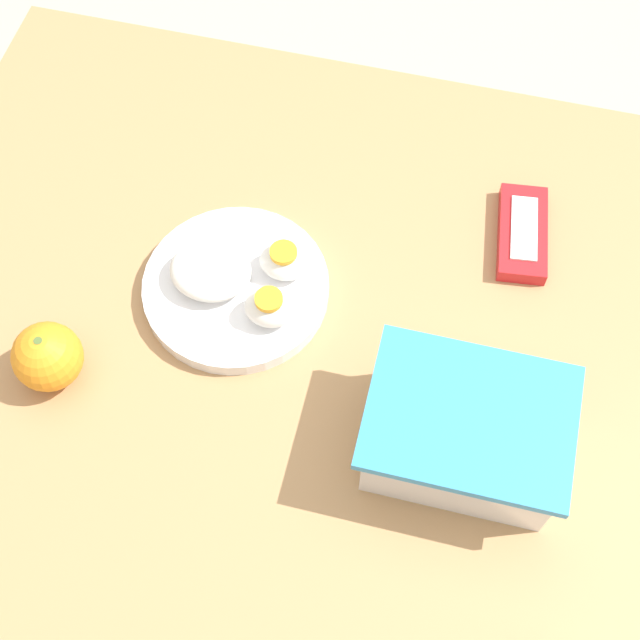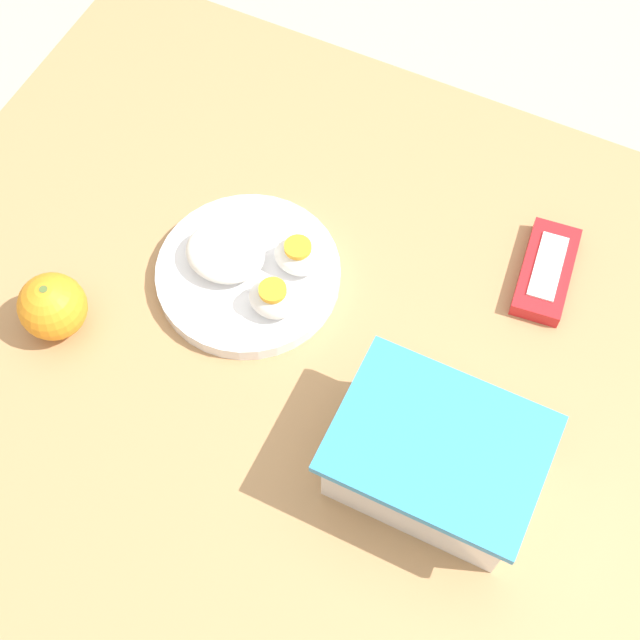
{
  "view_description": "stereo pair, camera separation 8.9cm",
  "coord_description": "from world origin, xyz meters",
  "px_view_note": "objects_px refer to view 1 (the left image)",
  "views": [
    {
      "loc": [
        -0.03,
        0.39,
        1.56
      ],
      "look_at": [
        0.07,
        -0.02,
        0.78
      ],
      "focal_mm": 50.0,
      "sensor_mm": 36.0,
      "label": 1
    },
    {
      "loc": [
        -0.11,
        0.36,
        1.56
      ],
      "look_at": [
        0.07,
        -0.02,
        0.78
      ],
      "focal_mm": 50.0,
      "sensor_mm": 36.0,
      "label": 2
    }
  ],
  "objects_px": {
    "food_container": "(464,435)",
    "rice_plate": "(237,284)",
    "orange_fruit": "(48,357)",
    "candy_bar": "(522,233)"
  },
  "relations": [
    {
      "from": "food_container",
      "to": "rice_plate",
      "type": "height_order",
      "value": "food_container"
    },
    {
      "from": "food_container",
      "to": "orange_fruit",
      "type": "xyz_separation_m",
      "value": [
        0.41,
        0.01,
        -0.0
      ]
    },
    {
      "from": "food_container",
      "to": "rice_plate",
      "type": "relative_size",
      "value": 0.95
    },
    {
      "from": "food_container",
      "to": "candy_bar",
      "type": "bearing_deg",
      "value": -95.81
    },
    {
      "from": "orange_fruit",
      "to": "candy_bar",
      "type": "xyz_separation_m",
      "value": [
        -0.43,
        -0.27,
        -0.03
      ]
    },
    {
      "from": "food_container",
      "to": "rice_plate",
      "type": "xyz_separation_m",
      "value": [
        0.26,
        -0.12,
        -0.02
      ]
    },
    {
      "from": "rice_plate",
      "to": "candy_bar",
      "type": "distance_m",
      "value": 0.31
    },
    {
      "from": "orange_fruit",
      "to": "candy_bar",
      "type": "distance_m",
      "value": 0.51
    },
    {
      "from": "orange_fruit",
      "to": "candy_bar",
      "type": "bearing_deg",
      "value": -147.87
    },
    {
      "from": "rice_plate",
      "to": "orange_fruit",
      "type": "bearing_deg",
      "value": 41.08
    }
  ]
}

